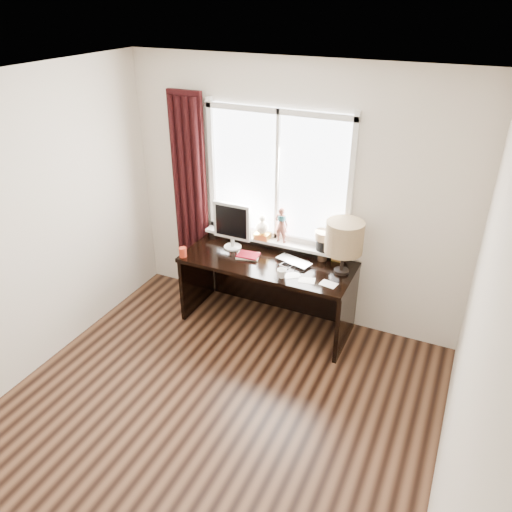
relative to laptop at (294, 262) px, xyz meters
The scene contains 17 objects.
floor 1.87m from the laptop, 95.19° to the right, with size 3.50×4.00×0.00m, color brown.
ceiling 2.51m from the laptop, 95.19° to the right, with size 3.50×4.00×0.00m, color white.
wall_back 0.63m from the laptop, 117.10° to the left, with size 3.50×2.60×0.00m, color beige.
wall_right 2.39m from the laptop, 46.79° to the right, with size 4.00×2.60×0.00m, color beige.
laptop is the anchor object (origin of this frame).
mug 0.31m from the laptop, 91.48° to the right, with size 0.09×0.09×0.09m, color white.
red_cup 1.11m from the laptop, 161.86° to the right, with size 0.07×0.07×0.10m, color #A02815.
window 0.66m from the laptop, 139.23° to the left, with size 1.52×0.20×1.40m.
curtain 1.35m from the laptop, behind, with size 0.38×0.09×2.25m.
desk 0.36m from the laptop, behind, with size 1.70×0.70×0.75m.
monitor 0.74m from the laptop, behind, with size 0.40×0.18×0.49m.
notebook_stack 0.47m from the laptop, behind, with size 0.25×0.21×0.03m.
brush_holder 0.29m from the laptop, 37.31° to the left, with size 0.09×0.09×0.25m.
icon_frame 0.42m from the laptop, 28.88° to the left, with size 0.10×0.03×0.13m.
table_lamp 0.58m from the laptop, ahead, with size 0.35×0.35×0.52m.
loose_papers 0.34m from the laptop, 45.73° to the right, with size 0.53×0.19×0.00m.
desk_cables 0.08m from the laptop, 74.88° to the right, with size 0.32×0.32×0.01m.
Camera 1 is at (1.60, -2.31, 3.12)m, focal length 35.00 mm.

